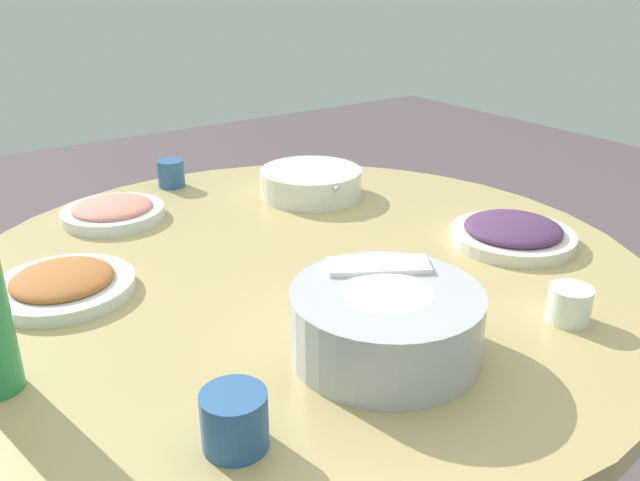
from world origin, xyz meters
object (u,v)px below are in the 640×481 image
object	(u,v)px
rice_bowl	(386,321)
tea_cup_side	(171,173)
dish_tofu_braise	(63,284)
tea_cup_far	(235,420)
dish_shrimp	(113,211)
tea_cup_near	(569,304)
dish_eggplant	(513,233)
soup_bowl	(311,183)
round_dining_table	(302,322)

from	to	relation	value
rice_bowl	tea_cup_side	world-z (taller)	rice_bowl
dish_tofu_braise	tea_cup_far	distance (m)	0.50
dish_shrimp	tea_cup_near	xyz separation A→B (m)	(0.84, 0.43, 0.01)
dish_shrimp	tea_cup_near	bearing A→B (deg)	27.41
dish_eggplant	tea_cup_side	xyz separation A→B (m)	(-0.72, -0.41, 0.01)
soup_bowl	dish_shrimp	distance (m)	0.46
dish_eggplant	dish_tofu_braise	bearing A→B (deg)	-110.24
soup_bowl	dish_tofu_braise	distance (m)	0.65
tea_cup_far	dish_shrimp	bearing A→B (deg)	171.01
soup_bowl	dish_eggplant	bearing A→B (deg)	19.50
dish_shrimp	dish_eggplant	bearing A→B (deg)	46.07
rice_bowl	dish_eggplant	xyz separation A→B (m)	(-0.16, 0.46, -0.03)
tea_cup_near	tea_cup_far	distance (m)	0.56
dish_tofu_braise	tea_cup_far	bearing A→B (deg)	6.69
tea_cup_far	tea_cup_side	distance (m)	0.98
dish_shrimp	dish_tofu_braise	bearing A→B (deg)	-32.12
soup_bowl	round_dining_table	bearing A→B (deg)	-36.99
round_dining_table	tea_cup_near	xyz separation A→B (m)	(0.41, 0.22, 0.16)
round_dining_table	rice_bowl	xyz separation A→B (m)	(0.32, -0.07, 0.18)
tea_cup_far	dish_tofu_braise	bearing A→B (deg)	-173.31
dish_eggplant	tea_cup_far	world-z (taller)	tea_cup_far
dish_shrimp	tea_cup_side	size ratio (longest dim) A/B	3.28
round_dining_table	rice_bowl	size ratio (longest dim) A/B	4.73
dish_shrimp	tea_cup_near	world-z (taller)	tea_cup_near
round_dining_table	tea_cup_far	world-z (taller)	tea_cup_far
tea_cup_near	soup_bowl	bearing A→B (deg)	179.45
tea_cup_far	soup_bowl	bearing A→B (deg)	140.04
tea_cup_near	round_dining_table	bearing A→B (deg)	-151.76
dish_tofu_braise	dish_eggplant	size ratio (longest dim) A/B	0.96
dish_eggplant	dish_shrimp	distance (m)	0.84
round_dining_table	rice_bowl	distance (m)	0.37
soup_bowl	tea_cup_side	xyz separation A→B (m)	(-0.25, -0.25, 0.00)
tea_cup_far	tea_cup_side	bearing A→B (deg)	161.02
round_dining_table	dish_eggplant	size ratio (longest dim) A/B	5.24
dish_tofu_braise	tea_cup_side	bearing A→B (deg)	138.73
dish_tofu_braise	tea_cup_far	world-z (taller)	tea_cup_far
round_dining_table	tea_cup_far	bearing A→B (deg)	-42.23
dish_eggplant	tea_cup_side	distance (m)	0.83
round_dining_table	dish_shrimp	distance (m)	0.49
dish_tofu_braise	dish_shrimp	world-z (taller)	dish_tofu_braise
soup_bowl	dish_eggplant	distance (m)	0.50
rice_bowl	dish_shrimp	xyz separation A→B (m)	(-0.74, -0.14, -0.03)
round_dining_table	tea_cup_side	size ratio (longest dim) A/B	19.30
soup_bowl	tea_cup_side	size ratio (longest dim) A/B	3.99
tea_cup_side	dish_shrimp	bearing A→B (deg)	-54.57
tea_cup_far	tea_cup_side	size ratio (longest dim) A/B	1.18
tea_cup_side	tea_cup_near	bearing A→B (deg)	13.78
tea_cup_near	tea_cup_side	xyz separation A→B (m)	(-0.97, -0.24, 0.00)
dish_tofu_braise	dish_shrimp	size ratio (longest dim) A/B	1.08
dish_eggplant	round_dining_table	bearing A→B (deg)	-112.37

